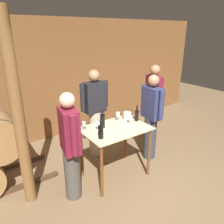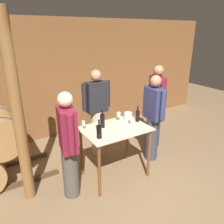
# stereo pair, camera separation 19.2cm
# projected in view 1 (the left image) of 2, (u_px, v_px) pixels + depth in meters

# --- Properties ---
(ground_plane) EXTENTS (14.00, 14.00, 0.00)m
(ground_plane) POSITION_uv_depth(u_px,v_px,m) (146.00, 196.00, 3.40)
(ground_plane) COLOR brown
(back_wall) EXTENTS (8.40, 0.05, 2.70)m
(back_wall) POSITION_uv_depth(u_px,v_px,m) (66.00, 79.00, 5.09)
(back_wall) COLOR brown
(back_wall) RESTS_ON ground_plane
(tasting_table) EXTENTS (1.08, 0.76, 0.92)m
(tasting_table) POSITION_uv_depth(u_px,v_px,m) (115.00, 137.00, 3.64)
(tasting_table) COLOR beige
(tasting_table) RESTS_ON ground_plane
(wooden_post) EXTENTS (0.16, 0.16, 2.70)m
(wooden_post) POSITION_uv_depth(u_px,v_px,m) (18.00, 117.00, 2.87)
(wooden_post) COLOR brown
(wooden_post) RESTS_ON ground_plane
(wine_bottle_far_left) EXTENTS (0.08, 0.08, 0.29)m
(wine_bottle_far_left) POSITION_uv_depth(u_px,v_px,m) (101.00, 132.00, 3.20)
(wine_bottle_far_left) COLOR black
(wine_bottle_far_left) RESTS_ON tasting_table
(wine_bottle_left) EXTENTS (0.08, 0.08, 0.30)m
(wine_bottle_left) POSITION_uv_depth(u_px,v_px,m) (103.00, 121.00, 3.56)
(wine_bottle_left) COLOR black
(wine_bottle_left) RESTS_ON tasting_table
(wine_bottle_center) EXTENTS (0.07, 0.07, 0.28)m
(wine_bottle_center) POSITION_uv_depth(u_px,v_px,m) (137.00, 115.00, 3.83)
(wine_bottle_center) COLOR black
(wine_bottle_center) RESTS_ON tasting_table
(wine_glass_near_left) EXTENTS (0.06, 0.06, 0.15)m
(wine_glass_near_left) POSITION_uv_depth(u_px,v_px,m) (84.00, 124.00, 3.44)
(wine_glass_near_left) COLOR silver
(wine_glass_near_left) RESTS_ON tasting_table
(wine_glass_near_center) EXTENTS (0.07, 0.07, 0.13)m
(wine_glass_near_center) POSITION_uv_depth(u_px,v_px,m) (98.00, 124.00, 3.49)
(wine_glass_near_center) COLOR silver
(wine_glass_near_center) RESTS_ON tasting_table
(wine_glass_near_right) EXTENTS (0.07, 0.07, 0.16)m
(wine_glass_near_right) POSITION_uv_depth(u_px,v_px,m) (118.00, 115.00, 3.82)
(wine_glass_near_right) COLOR silver
(wine_glass_near_right) RESTS_ON tasting_table
(wine_glass_far_side) EXTENTS (0.07, 0.07, 0.16)m
(wine_glass_far_side) POSITION_uv_depth(u_px,v_px,m) (130.00, 118.00, 3.68)
(wine_glass_far_side) COLOR silver
(wine_glass_far_side) RESTS_ON tasting_table
(ice_bucket) EXTENTS (0.14, 0.14, 0.14)m
(ice_bucket) POSITION_uv_depth(u_px,v_px,m) (127.00, 116.00, 3.91)
(ice_bucket) COLOR silver
(ice_bucket) RESTS_ON tasting_table
(person_host) EXTENTS (0.59, 0.24, 1.76)m
(person_host) POSITION_uv_depth(u_px,v_px,m) (95.00, 112.00, 4.22)
(person_host) COLOR #B7AD93
(person_host) RESTS_ON ground_plane
(person_visitor_with_scarf) EXTENTS (0.34, 0.56, 1.78)m
(person_visitor_with_scarf) POSITION_uv_depth(u_px,v_px,m) (153.00, 104.00, 4.65)
(person_visitor_with_scarf) COLOR #333847
(person_visitor_with_scarf) RESTS_ON ground_plane
(person_visitor_bearded) EXTENTS (0.29, 0.58, 1.66)m
(person_visitor_bearded) POSITION_uv_depth(u_px,v_px,m) (70.00, 146.00, 3.10)
(person_visitor_bearded) COLOR #4C4742
(person_visitor_bearded) RESTS_ON ground_plane
(person_visitor_near_door) EXTENTS (0.25, 0.59, 1.68)m
(person_visitor_near_door) POSITION_uv_depth(u_px,v_px,m) (151.00, 116.00, 4.15)
(person_visitor_near_door) COLOR #333847
(person_visitor_near_door) RESTS_ON ground_plane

